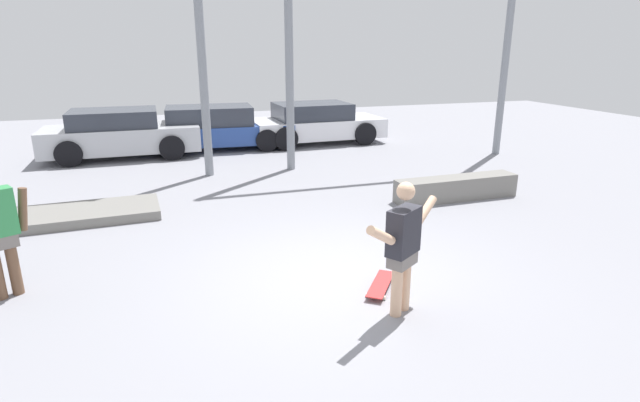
% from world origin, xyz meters
% --- Properties ---
extents(ground_plane, '(36.00, 36.00, 0.00)m').
position_xyz_m(ground_plane, '(0.00, 0.00, 0.00)').
color(ground_plane, gray).
extents(skateboarder, '(1.25, 0.87, 1.57)m').
position_xyz_m(skateboarder, '(0.40, -1.08, 0.86)').
color(skateboarder, '#DBAD89').
rests_on(skateboarder, ground_plane).
extents(skateboard, '(0.65, 0.77, 0.08)m').
position_xyz_m(skateboard, '(0.43, -0.48, 0.06)').
color(skateboard, red).
rests_on(skateboard, ground_plane).
extents(grind_box, '(2.61, 0.54, 0.46)m').
position_xyz_m(grind_box, '(3.53, 2.63, 0.23)').
color(grind_box, slate).
rests_on(grind_box, ground_plane).
extents(manual_pad, '(3.59, 1.40, 0.17)m').
position_xyz_m(manual_pad, '(-3.99, 3.64, 0.09)').
color(manual_pad, slate).
rests_on(manual_pad, ground_plane).
extents(parked_car_silver, '(4.12, 1.98, 1.32)m').
position_xyz_m(parked_car_silver, '(-3.11, 9.05, 0.65)').
color(parked_car_silver, '#B7BABF').
rests_on(parked_car_silver, ground_plane).
extents(parked_car_blue, '(4.59, 2.04, 1.27)m').
position_xyz_m(parked_car_blue, '(-0.50, 9.43, 0.62)').
color(parked_car_blue, '#284793').
rests_on(parked_car_blue, ground_plane).
extents(parked_car_white, '(4.17, 2.07, 1.26)m').
position_xyz_m(parked_car_white, '(2.69, 9.42, 0.62)').
color(parked_car_white, white).
rests_on(parked_car_white, ground_plane).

